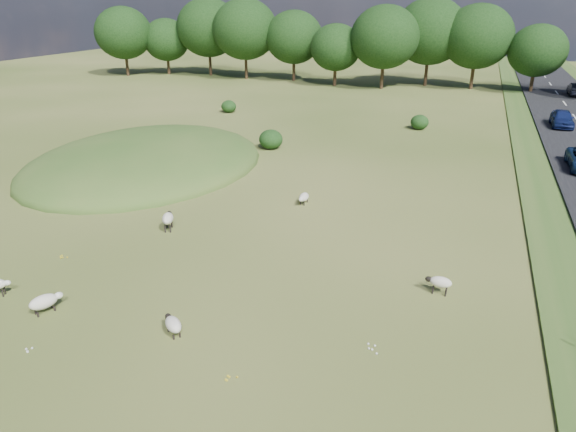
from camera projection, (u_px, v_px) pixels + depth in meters
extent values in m
plane|color=#364F18|center=(332.00, 151.00, 41.04)|extent=(160.00, 160.00, 0.00)
ellipsoid|color=#33561E|center=(147.00, 164.00, 37.86)|extent=(16.00, 20.00, 4.00)
cylinder|color=black|center=(127.00, 63.00, 82.00)|extent=(0.44, 0.44, 3.77)
ellipsoid|color=black|center=(123.00, 33.00, 80.21)|extent=(8.81, 8.81, 7.93)
cylinder|color=black|center=(168.00, 64.00, 83.63)|extent=(0.44, 0.44, 3.12)
ellipsoid|color=black|center=(166.00, 40.00, 82.15)|extent=(7.28, 7.28, 6.55)
cylinder|color=black|center=(210.00, 62.00, 82.17)|extent=(0.44, 0.44, 4.21)
ellipsoid|color=black|center=(208.00, 28.00, 80.18)|extent=(9.83, 9.83, 8.84)
cylinder|color=black|center=(246.00, 65.00, 78.39)|extent=(0.44, 0.44, 4.18)
ellipsoid|color=black|center=(245.00, 29.00, 76.41)|extent=(9.75, 9.75, 8.78)
cylinder|color=black|center=(294.00, 68.00, 76.76)|extent=(0.44, 0.44, 3.61)
ellipsoid|color=black|center=(294.00, 37.00, 75.05)|extent=(8.41, 8.41, 7.57)
cylinder|color=black|center=(335.00, 75.00, 72.21)|extent=(0.44, 0.44, 3.02)
ellipsoid|color=black|center=(336.00, 47.00, 70.78)|extent=(7.04, 7.04, 6.34)
cylinder|color=black|center=(382.00, 74.00, 69.54)|extent=(0.44, 0.44, 3.90)
ellipsoid|color=black|center=(385.00, 37.00, 67.69)|extent=(9.09, 9.09, 8.18)
cylinder|color=black|center=(426.00, 70.00, 72.07)|extent=(0.44, 0.44, 4.22)
ellipsoid|color=black|center=(430.00, 31.00, 70.07)|extent=(9.85, 9.85, 8.86)
cylinder|color=black|center=(472.00, 74.00, 69.35)|extent=(0.44, 0.44, 3.94)
ellipsoid|color=black|center=(478.00, 37.00, 67.49)|extent=(9.20, 9.20, 8.28)
cylinder|color=black|center=(532.00, 81.00, 66.39)|extent=(0.44, 0.44, 3.09)
ellipsoid|color=black|center=(538.00, 51.00, 64.92)|extent=(7.20, 7.20, 6.48)
ellipsoid|color=black|center=(271.00, 139.00, 41.50)|extent=(1.92, 1.92, 1.57)
ellipsoid|color=black|center=(420.00, 122.00, 47.86)|extent=(1.66, 1.66, 1.36)
ellipsoid|color=black|center=(229.00, 106.00, 55.13)|extent=(1.60, 1.60, 1.31)
ellipsoid|color=beige|center=(304.00, 197.00, 30.32)|extent=(0.53, 0.96, 0.49)
ellipsoid|color=silver|center=(301.00, 199.00, 29.87)|extent=(0.24, 0.31, 0.24)
cylinder|color=black|center=(304.00, 204.00, 30.17)|extent=(0.07, 0.07, 0.18)
cylinder|color=black|center=(300.00, 204.00, 30.25)|extent=(0.07, 0.07, 0.18)
cylinder|color=black|center=(307.00, 201.00, 30.64)|extent=(0.07, 0.07, 0.18)
cylinder|color=black|center=(303.00, 200.00, 30.72)|extent=(0.07, 0.07, 0.18)
ellipsoid|color=silver|center=(7.00, 283.00, 20.81)|extent=(0.35, 0.32, 0.22)
cylinder|color=black|center=(5.00, 291.00, 21.04)|extent=(0.06, 0.06, 0.32)
cylinder|color=black|center=(3.00, 293.00, 20.85)|extent=(0.06, 0.06, 0.32)
ellipsoid|color=beige|center=(441.00, 282.00, 20.90)|extent=(0.91, 0.52, 0.46)
ellipsoid|color=black|center=(429.00, 279.00, 21.06)|extent=(0.30, 0.23, 0.23)
cylinder|color=black|center=(433.00, 290.00, 21.05)|extent=(0.06, 0.06, 0.32)
cylinder|color=black|center=(433.00, 288.00, 21.24)|extent=(0.06, 0.06, 0.32)
cylinder|color=black|center=(446.00, 293.00, 20.87)|extent=(0.06, 0.06, 0.32)
cylinder|color=black|center=(446.00, 290.00, 21.06)|extent=(0.06, 0.06, 0.32)
ellipsoid|color=beige|center=(168.00, 218.00, 26.73)|extent=(0.95, 1.20, 0.55)
ellipsoid|color=black|center=(169.00, 214.00, 27.25)|extent=(0.38, 0.42, 0.27)
cylinder|color=black|center=(167.00, 224.00, 27.19)|extent=(0.08, 0.08, 0.39)
cylinder|color=black|center=(172.00, 224.00, 27.21)|extent=(0.08, 0.08, 0.39)
cylinder|color=black|center=(165.00, 229.00, 26.62)|extent=(0.08, 0.08, 0.39)
cylinder|color=black|center=(170.00, 229.00, 26.64)|extent=(0.08, 0.08, 0.39)
ellipsoid|color=beige|center=(43.00, 302.00, 19.67)|extent=(0.99, 1.21, 0.55)
ellipsoid|color=silver|center=(58.00, 296.00, 20.02)|extent=(0.39, 0.43, 0.28)
cylinder|color=black|center=(52.00, 306.00, 20.10)|extent=(0.08, 0.08, 0.20)
cylinder|color=black|center=(55.00, 308.00, 19.92)|extent=(0.08, 0.08, 0.20)
cylinder|color=black|center=(36.00, 312.00, 19.70)|extent=(0.08, 0.08, 0.20)
cylinder|color=black|center=(38.00, 315.00, 19.52)|extent=(0.08, 0.08, 0.20)
ellipsoid|color=beige|center=(173.00, 325.00, 18.38)|extent=(1.06, 0.98, 0.49)
ellipsoid|color=black|center=(168.00, 317.00, 18.77)|extent=(0.39, 0.37, 0.24)
cylinder|color=black|center=(168.00, 329.00, 18.67)|extent=(0.07, 0.07, 0.18)
cylinder|color=black|center=(175.00, 327.00, 18.79)|extent=(0.07, 0.07, 0.18)
cylinder|color=black|center=(174.00, 337.00, 18.24)|extent=(0.07, 0.07, 0.18)
cylinder|color=black|center=(180.00, 335.00, 18.35)|extent=(0.07, 0.07, 0.18)
imported|color=navy|center=(562.00, 118.00, 47.83)|extent=(1.82, 4.52, 1.54)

